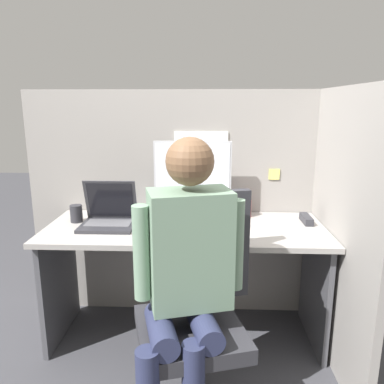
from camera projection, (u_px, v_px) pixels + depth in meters
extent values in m
plane|color=#3D3D42|center=(182.00, 370.00, 2.09)|extent=(12.00, 12.00, 0.00)
cube|color=gray|center=(188.00, 205.00, 2.56)|extent=(2.16, 0.04, 1.54)
cube|color=white|center=(201.00, 159.00, 2.46)|extent=(0.35, 0.01, 0.36)
cube|color=#F4EA66|center=(274.00, 174.00, 2.46)|extent=(0.07, 0.01, 0.07)
cube|color=gray|center=(334.00, 226.00, 2.13)|extent=(0.04, 1.28, 1.54)
cube|color=#9E9993|center=(185.00, 229.00, 2.24)|extent=(1.66, 0.65, 0.03)
cube|color=#4C4C51|center=(59.00, 283.00, 2.35)|extent=(0.03, 0.55, 0.71)
cube|color=#4C4C51|center=(315.00, 288.00, 2.29)|extent=(0.03, 0.55, 0.71)
cube|color=#236BAD|center=(193.00, 213.00, 2.39)|extent=(0.34, 0.22, 0.06)
cylinder|color=#B2B2B7|center=(193.00, 208.00, 2.39)|extent=(0.21, 0.21, 0.01)
cylinder|color=#B2B2B7|center=(193.00, 204.00, 2.38)|extent=(0.04, 0.04, 0.04)
cube|color=#B2B2B7|center=(193.00, 172.00, 2.34)|extent=(0.48, 0.02, 0.39)
cube|color=silver|center=(192.00, 173.00, 2.33)|extent=(0.46, 0.00, 0.37)
cube|color=#2D2D33|center=(108.00, 226.00, 2.22)|extent=(0.32, 0.26, 0.02)
cube|color=#5B5B60|center=(109.00, 223.00, 2.23)|extent=(0.27, 0.14, 0.00)
cube|color=#2D2D33|center=(111.00, 200.00, 2.28)|extent=(0.32, 0.07, 0.25)
cube|color=black|center=(111.00, 200.00, 2.27)|extent=(0.28, 0.06, 0.22)
ellipsoid|color=black|center=(150.00, 230.00, 2.11)|extent=(0.08, 0.05, 0.04)
cube|color=#2D2D33|center=(306.00, 219.00, 2.30)|extent=(0.05, 0.17, 0.04)
cone|color=orange|center=(158.00, 232.00, 2.07)|extent=(0.04, 0.13, 0.04)
cylinder|color=green|center=(160.00, 228.00, 2.14)|extent=(0.02, 0.02, 0.02)
cylinder|color=gray|center=(190.00, 375.00, 1.73)|extent=(0.05, 0.05, 0.38)
cube|color=#2D2D33|center=(190.00, 332.00, 1.68)|extent=(0.57, 0.57, 0.07)
cube|color=#2D2D33|center=(206.00, 246.00, 1.85)|extent=(0.43, 0.16, 0.56)
cylinder|color=#282D4C|center=(161.00, 330.00, 1.54)|extent=(0.18, 0.30, 0.11)
cylinder|color=#282D4C|center=(203.00, 324.00, 1.58)|extent=(0.18, 0.30, 0.11)
cube|color=gray|center=(190.00, 249.00, 1.58)|extent=(0.38, 0.28, 0.51)
sphere|color=brown|center=(190.00, 162.00, 1.50)|extent=(0.20, 0.20, 0.20)
cylinder|color=gray|center=(141.00, 253.00, 1.54)|extent=(0.07, 0.07, 0.41)
cylinder|color=gray|center=(236.00, 245.00, 1.63)|extent=(0.07, 0.07, 0.41)
cylinder|color=#A3332D|center=(245.00, 208.00, 2.42)|extent=(0.08, 0.08, 0.11)
cylinder|color=#28282D|center=(76.00, 214.00, 2.31)|extent=(0.07, 0.07, 0.11)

